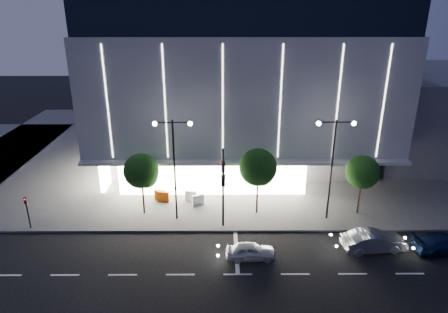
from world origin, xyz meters
The scene contains 18 objects.
ground centered at (0.00, 0.00, 0.00)m, with size 160.00×160.00×0.00m, color black.
sidewalk_museum centered at (5.00, 24.00, 0.07)m, with size 70.00×40.00×0.15m, color #474747.
museum centered at (2.98, 22.31, 9.27)m, with size 30.00×25.80×18.00m.
annex_building centered at (26.00, 24.00, 5.00)m, with size 16.00×20.00×10.00m, color #4C4C51.
traffic_mast centered at (1.00, 3.34, 5.03)m, with size 0.33×5.89×7.07m.
street_lamp_west centered at (-3.00, 6.00, 5.96)m, with size 3.16×0.36×9.00m.
street_lamp_east centered at (10.00, 6.00, 5.96)m, with size 3.16×0.36×9.00m.
ped_signal_far centered at (-15.00, 4.50, 1.89)m, with size 0.22×0.24×3.00m.
tree_left centered at (-5.97, 7.02, 4.03)m, with size 3.02×3.02×5.72m.
tree_mid centered at (4.03, 7.02, 4.33)m, with size 3.25×3.25×6.15m.
tree_right centered at (13.03, 7.02, 3.88)m, with size 2.91×2.91×5.51m.
car_lead centered at (3.00, 0.38, 0.62)m, with size 1.47×3.66×1.25m, color #B9BBC1.
car_second centered at (12.39, 1.38, 0.79)m, with size 1.68×4.81×1.59m, color #9C9EA3.
car_third centered at (17.70, 1.17, 0.70)m, with size 1.97×4.86×1.41m, color #122245.
barrier_a centered at (-4.59, 9.16, 0.65)m, with size 1.10×0.25×1.00m, color #D2450B.
barrier_b centered at (-1.29, 8.47, 0.65)m, with size 1.10×0.25×1.00m, color white.
barrier_c centered at (-4.92, 9.49, 0.65)m, with size 1.10×0.25×1.00m, color #D2690B.
barrier_d centered at (-2.01, 9.29, 0.65)m, with size 1.10×0.25×1.00m, color white.
Camera 1 is at (0.89, -24.40, 17.60)m, focal length 32.00 mm.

